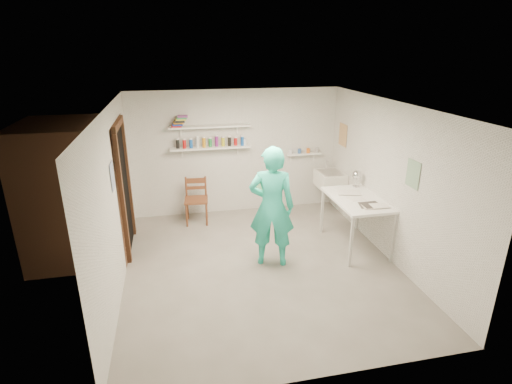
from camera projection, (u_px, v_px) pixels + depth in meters
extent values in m
cube|color=slate|center=(261.00, 266.00, 6.07)|extent=(4.00, 4.50, 0.02)
cube|color=silver|center=(262.00, 105.00, 5.24)|extent=(4.00, 4.50, 0.02)
cube|color=silver|center=(236.00, 152.00, 7.73)|extent=(4.00, 0.02, 2.40)
cube|color=silver|center=(318.00, 276.00, 3.58)|extent=(4.00, 0.02, 2.40)
cube|color=silver|center=(114.00, 203.00, 5.26)|extent=(0.02, 4.50, 2.40)
cube|color=silver|center=(391.00, 182.00, 6.05)|extent=(0.02, 4.50, 2.40)
cube|color=black|center=(124.00, 190.00, 6.30)|extent=(0.02, 0.90, 2.00)
cube|color=brown|center=(76.00, 190.00, 6.14)|extent=(1.40, 1.50, 2.10)
cube|color=brown|center=(118.00, 124.00, 5.94)|extent=(0.06, 1.05, 0.10)
cube|color=brown|center=(123.00, 201.00, 5.84)|extent=(0.06, 0.10, 2.00)
cube|color=brown|center=(128.00, 180.00, 6.76)|extent=(0.06, 0.10, 2.00)
cube|color=white|center=(211.00, 148.00, 7.46)|extent=(1.50, 0.22, 0.03)
cube|color=white|center=(210.00, 126.00, 7.32)|extent=(1.50, 0.22, 0.03)
cube|color=white|center=(304.00, 154.00, 7.94)|extent=(0.70, 0.14, 0.03)
cube|color=#334C7F|center=(112.00, 176.00, 5.19)|extent=(0.01, 0.28, 0.36)
cube|color=#995933|center=(343.00, 135.00, 7.57)|extent=(0.01, 0.34, 0.42)
cube|color=#3F724C|center=(413.00, 174.00, 5.44)|extent=(0.01, 0.30, 0.38)
cube|color=white|center=(330.00, 180.00, 7.73)|extent=(0.48, 0.60, 0.30)
imported|color=#29D1B1|center=(272.00, 207.00, 5.85)|extent=(0.77, 0.61, 1.84)
cylinder|color=#CABA8A|center=(265.00, 183.00, 5.92)|extent=(0.33, 0.12, 0.33)
cube|color=brown|center=(196.00, 200.00, 7.40)|extent=(0.46, 0.44, 0.91)
cube|color=white|center=(355.00, 223.00, 6.52)|extent=(0.77, 1.28, 0.85)
sphere|color=silver|center=(357.00, 175.00, 6.81)|extent=(0.16, 0.16, 0.16)
cylinder|color=black|center=(176.00, 144.00, 7.30)|extent=(0.06, 0.06, 0.17)
cylinder|color=red|center=(183.00, 144.00, 7.32)|extent=(0.06, 0.06, 0.17)
cylinder|color=blue|center=(190.00, 143.00, 7.35)|extent=(0.06, 0.06, 0.17)
cylinder|color=white|center=(197.00, 143.00, 7.37)|extent=(0.06, 0.06, 0.17)
cylinder|color=orange|center=(204.00, 143.00, 7.40)|extent=(0.06, 0.06, 0.17)
cylinder|color=#268C3F|center=(210.00, 142.00, 7.42)|extent=(0.06, 0.06, 0.17)
cylinder|color=#8C268C|center=(217.00, 142.00, 7.45)|extent=(0.06, 0.06, 0.17)
cylinder|color=gold|center=(224.00, 142.00, 7.47)|extent=(0.06, 0.06, 0.17)
cylinder|color=black|center=(231.00, 141.00, 7.50)|extent=(0.06, 0.06, 0.17)
cylinder|color=red|center=(237.00, 141.00, 7.52)|extent=(0.06, 0.06, 0.17)
cylinder|color=blue|center=(244.00, 141.00, 7.55)|extent=(0.06, 0.06, 0.17)
cube|color=red|center=(176.00, 126.00, 7.19)|extent=(0.18, 0.14, 0.03)
cube|color=#1933A5|center=(177.00, 125.00, 7.19)|extent=(0.18, 0.14, 0.03)
cube|color=orange|center=(178.00, 123.00, 7.18)|extent=(0.18, 0.14, 0.03)
cube|color=black|center=(180.00, 121.00, 7.18)|extent=(0.18, 0.14, 0.03)
cube|color=yellow|center=(181.00, 120.00, 7.17)|extent=(0.18, 0.14, 0.03)
cube|color=#338C4C|center=(182.00, 118.00, 7.16)|extent=(0.18, 0.14, 0.03)
cube|color=#8C3F8C|center=(183.00, 117.00, 7.16)|extent=(0.18, 0.14, 0.03)
cylinder|color=silver|center=(294.00, 151.00, 7.88)|extent=(0.07, 0.07, 0.09)
cylinder|color=#335999|center=(301.00, 151.00, 7.90)|extent=(0.07, 0.07, 0.09)
cylinder|color=orange|center=(307.00, 151.00, 7.93)|extent=(0.07, 0.07, 0.09)
cylinder|color=#999999|center=(314.00, 150.00, 7.96)|extent=(0.07, 0.07, 0.09)
cube|color=silver|center=(358.00, 198.00, 6.37)|extent=(0.30, 0.22, 0.00)
cube|color=#4C4742|center=(358.00, 198.00, 6.37)|extent=(0.30, 0.22, 0.00)
cube|color=beige|center=(358.00, 198.00, 6.37)|extent=(0.30, 0.22, 0.00)
cube|color=#383330|center=(358.00, 197.00, 6.37)|extent=(0.30, 0.22, 0.00)
cube|color=silver|center=(358.00, 197.00, 6.37)|extent=(0.30, 0.22, 0.00)
cube|color=silver|center=(358.00, 197.00, 6.36)|extent=(0.30, 0.22, 0.00)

